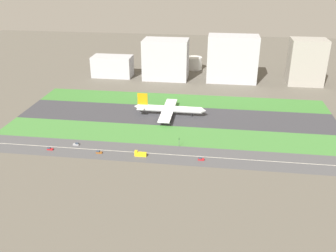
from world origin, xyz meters
TOP-DOWN VIEW (x-y plane):
  - ground_plane at (0.00, 0.00)m, footprint 800.00×800.00m
  - runway at (0.00, 0.00)m, footprint 280.00×46.00m
  - grass_median_north at (0.00, 41.00)m, footprint 280.00×36.00m
  - grass_median_south at (0.00, -41.00)m, footprint 280.00×36.00m
  - highway at (0.00, -73.00)m, footprint 280.00×28.00m
  - highway_centerline at (0.00, -73.00)m, footprint 266.00×0.50m
  - airliner at (-6.75, 0.00)m, footprint 65.00×56.00m
  - car_2 at (26.88, -78.00)m, footprint 4.40×1.80m
  - car_0 at (-46.76, -78.00)m, footprint 4.40×1.80m
  - car_1 at (-67.52, -68.00)m, footprint 4.40×1.80m
  - car_3 at (-84.03, -78.00)m, footprint 4.40×1.80m
  - truck_0 at (-16.24, -78.00)m, footprint 8.40×2.50m
  - traffic_light at (9.61, -60.01)m, footprint 0.36×0.50m
  - terminal_building at (-90.00, 114.00)m, footprint 46.84×24.51m
  - hangar_building at (-25.58, 114.00)m, footprint 51.35×32.15m
  - office_tower at (50.57, 114.00)m, footprint 55.91×28.71m
  - cargo_warehouse at (131.62, 114.00)m, footprint 38.20×27.12m
  - fuel_tank_west at (-28.88, 159.00)m, footprint 19.63×19.63m
  - fuel_tank_centre at (4.68, 159.00)m, footprint 19.42×19.42m
  - fuel_tank_east at (32.25, 159.00)m, footprint 22.19×22.19m

SIDE VIEW (x-z plane):
  - ground_plane at x=0.00m, z-range 0.00..0.00m
  - runway at x=0.00m, z-range 0.00..0.10m
  - grass_median_north at x=0.00m, z-range 0.00..0.10m
  - grass_median_south at x=0.00m, z-range 0.00..0.10m
  - highway at x=0.00m, z-range 0.00..0.10m
  - highway_centerline at x=0.00m, z-range 0.10..0.11m
  - car_2 at x=26.88m, z-range -0.08..1.92m
  - car_0 at x=-46.76m, z-range -0.08..1.92m
  - car_1 at x=-67.52m, z-range -0.08..1.92m
  - car_3 at x=-84.03m, z-range -0.08..1.92m
  - truck_0 at x=-16.24m, z-range -0.33..3.67m
  - traffic_light at x=9.61m, z-range 0.69..7.89m
  - airliner at x=-6.75m, z-range -3.62..16.08m
  - fuel_tank_west at x=-28.88m, z-range 0.00..12.74m
  - fuel_tank_east at x=32.25m, z-range 0.00..13.41m
  - fuel_tank_centre at x=4.68m, z-range 0.00..15.68m
  - terminal_building at x=-90.00m, z-range 0.00..24.37m
  - hangar_building at x=-25.58m, z-range 0.00..45.70m
  - cargo_warehouse at x=131.62m, z-range 0.00..50.34m
  - office_tower at x=50.57m, z-range 0.00..52.06m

